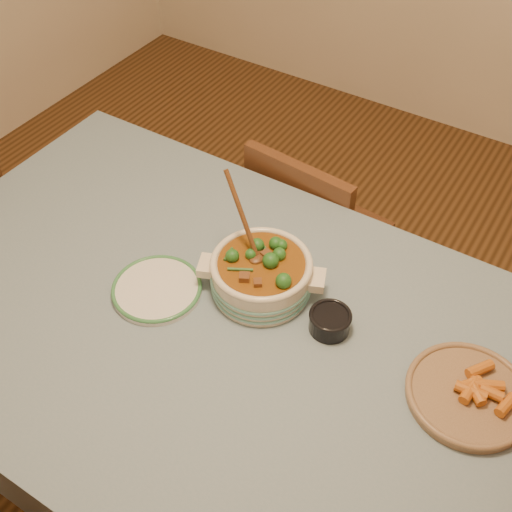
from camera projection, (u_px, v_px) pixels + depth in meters
The scene contains 7 objects.
floor at pixel (221, 465), 2.08m from camera, with size 4.50×4.50×0.00m, color #3F2612.
dining_table at pixel (210, 341), 1.61m from camera, with size 1.68×1.08×0.76m.
stew_casserole at pixel (261, 272), 1.56m from camera, with size 0.32×0.32×0.30m.
white_plate at pixel (157, 289), 1.60m from camera, with size 0.25×0.25×0.02m.
condiment_bowl at pixel (330, 320), 1.50m from camera, with size 0.13×0.13×0.05m.
fried_plate at pixel (469, 393), 1.38m from camera, with size 0.28×0.28×0.05m.
chair_far at pixel (310, 234), 2.18m from camera, with size 0.41×0.41×0.81m.
Camera 1 is at (0.62, -0.76, 1.96)m, focal length 45.00 mm.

